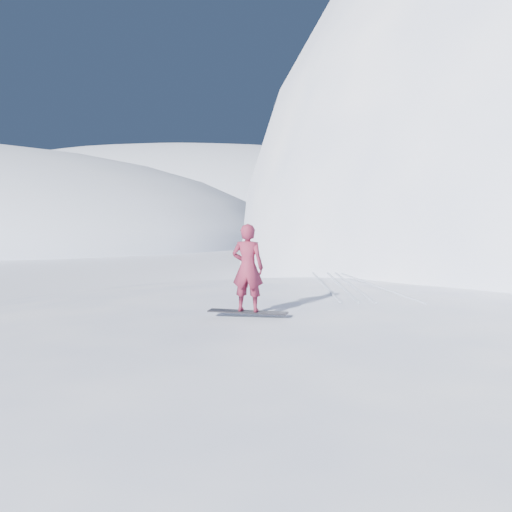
{
  "coord_description": "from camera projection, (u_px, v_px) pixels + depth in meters",
  "views": [
    {
      "loc": [
        -0.74,
        -10.87,
        4.59
      ],
      "look_at": [
        -2.94,
        1.67,
        3.5
      ],
      "focal_mm": 40.0,
      "sensor_mm": 36.0,
      "label": 1
    }
  ],
  "objects": [
    {
      "name": "snowboarder",
      "position": [
        248.0,
        268.0,
        11.81
      ],
      "size": [
        0.7,
        0.48,
        1.82
      ],
      "primitive_type": "imported",
      "rotation": [
        0.0,
        0.0,
        3.07
      ],
      "color": "maroon",
      "rests_on": "snowboard"
    },
    {
      "name": "wind_bumps",
      "position": [
        361.0,
        407.0,
        13.11
      ],
      "size": [
        16.0,
        14.4,
        1.0
      ],
      "color": "white",
      "rests_on": "ground"
    },
    {
      "name": "snowboard",
      "position": [
        248.0,
        312.0,
        11.89
      ],
      "size": [
        1.7,
        0.43,
        0.03
      ],
      "primitive_type": "cube",
      "rotation": [
        0.0,
        0.0,
        -0.07
      ],
      "color": "black",
      "rests_on": "near_ridge"
    },
    {
      "name": "ground",
      "position": [
        392.0,
        447.0,
        10.94
      ],
      "size": [
        400.0,
        400.0,
        0.0
      ],
      "primitive_type": "plane",
      "color": "white",
      "rests_on": "ground"
    },
    {
      "name": "near_ridge",
      "position": [
        427.0,
        398.0,
        13.71
      ],
      "size": [
        36.0,
        28.0,
        4.8
      ],
      "primitive_type": "ellipsoid",
      "color": "white",
      "rests_on": "ground"
    },
    {
      "name": "far_ridge_c",
      "position": [
        176.0,
        228.0,
        125.77
      ],
      "size": [
        140.0,
        90.0,
        36.0
      ],
      "primitive_type": "ellipsoid",
      "color": "white",
      "rests_on": "ground"
    },
    {
      "name": "board_tracks",
      "position": [
        348.0,
        285.0,
        16.03
      ],
      "size": [
        3.07,
        5.92,
        0.04
      ],
      "color": "silver",
      "rests_on": "ground"
    }
  ]
}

